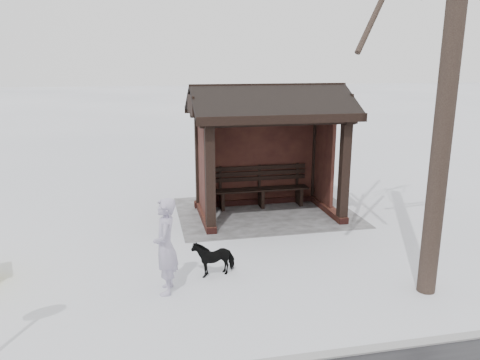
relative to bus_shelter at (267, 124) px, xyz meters
name	(u,v)px	position (x,y,z in m)	size (l,w,h in m)	color
ground	(267,215)	(0.00, 0.16, -2.17)	(120.00, 120.00, 0.00)	white
kerb	(379,349)	(0.00, 5.66, -2.16)	(120.00, 0.15, 0.06)	gray
trampled_patch	(265,212)	(0.00, -0.04, -2.16)	(4.20, 3.20, 0.02)	gray
bus_shelter	(267,124)	(0.00, 0.00, 0.00)	(3.60, 2.40, 3.09)	#3C1916
pedestrian	(165,246)	(2.57, 3.53, -1.39)	(0.57, 0.37, 1.55)	#A79FBB
dog	(214,257)	(1.74, 3.03, -1.86)	(0.33, 0.71, 0.60)	black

